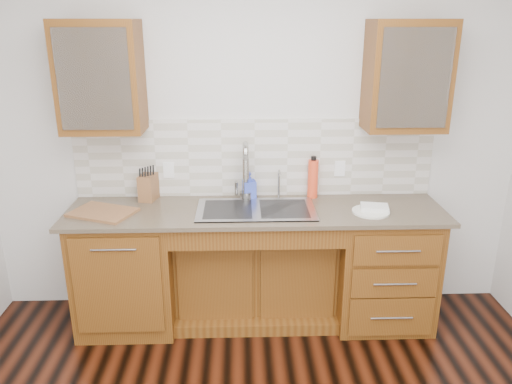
{
  "coord_description": "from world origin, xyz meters",
  "views": [
    {
      "loc": [
        -0.1,
        -1.9,
        2.19
      ],
      "look_at": [
        0.0,
        1.4,
        1.05
      ],
      "focal_mm": 35.0,
      "sensor_mm": 36.0,
      "label": 1
    }
  ],
  "objects_px": {
    "soap_bottle": "(249,185)",
    "knife_block": "(149,187)",
    "plate": "(371,212)",
    "cutting_board": "(103,212)",
    "water_bottle": "(313,179)"
  },
  "relations": [
    {
      "from": "cutting_board",
      "to": "plate",
      "type": "bearing_deg",
      "value": -1.18
    },
    {
      "from": "knife_block",
      "to": "cutting_board",
      "type": "xyz_separation_m",
      "value": [
        -0.28,
        -0.29,
        -0.09
      ]
    },
    {
      "from": "cutting_board",
      "to": "knife_block",
      "type": "bearing_deg",
      "value": 46.44
    },
    {
      "from": "soap_bottle",
      "to": "water_bottle",
      "type": "height_order",
      "value": "water_bottle"
    },
    {
      "from": "soap_bottle",
      "to": "knife_block",
      "type": "height_order",
      "value": "soap_bottle"
    },
    {
      "from": "plate",
      "to": "cutting_board",
      "type": "bearing_deg",
      "value": 178.82
    },
    {
      "from": "plate",
      "to": "knife_block",
      "type": "relative_size",
      "value": 1.35
    },
    {
      "from": "soap_bottle",
      "to": "cutting_board",
      "type": "relative_size",
      "value": 0.49
    },
    {
      "from": "knife_block",
      "to": "cutting_board",
      "type": "relative_size",
      "value": 0.46
    },
    {
      "from": "plate",
      "to": "knife_block",
      "type": "distance_m",
      "value": 1.64
    },
    {
      "from": "knife_block",
      "to": "plate",
      "type": "bearing_deg",
      "value": 0.85
    },
    {
      "from": "plate",
      "to": "knife_block",
      "type": "xyz_separation_m",
      "value": [
        -1.6,
        0.33,
        0.09
      ]
    },
    {
      "from": "soap_bottle",
      "to": "plate",
      "type": "distance_m",
      "value": 0.92
    },
    {
      "from": "cutting_board",
      "to": "soap_bottle",
      "type": "bearing_deg",
      "value": 15.74
    },
    {
      "from": "soap_bottle",
      "to": "plate",
      "type": "height_order",
      "value": "soap_bottle"
    }
  ]
}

